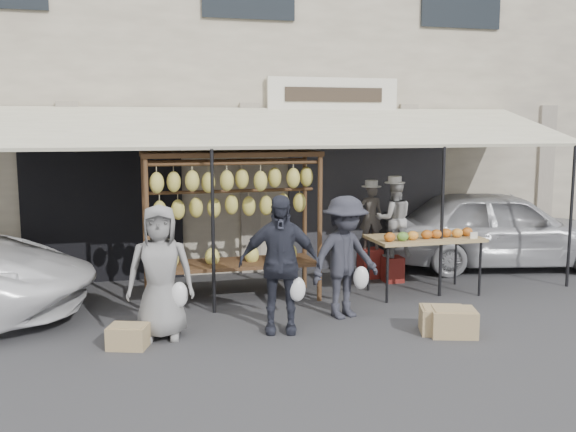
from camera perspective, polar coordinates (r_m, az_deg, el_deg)
The scene contains 16 objects.
ground_plane at distance 8.32m, azimuth 1.55°, elevation -10.27°, with size 90.00×90.00×0.00m, color #2D2D30.
shophouse at distance 14.28m, azimuth -5.92°, elevation 12.19°, with size 24.00×6.15×7.30m.
awning at distance 10.10m, azimuth -2.02°, elevation 7.82°, with size 10.00×2.35×2.92m.
banana_rack at distance 9.48m, azimuth -5.00°, elevation 1.73°, with size 2.60×0.90×2.24m.
produce_table at distance 10.14m, azimuth 12.14°, elevation -1.98°, with size 1.70×0.90×1.04m.
vendor_left at distance 11.07m, azimuth 7.37°, elevation -0.09°, with size 0.41×0.27×1.11m, color #544E49.
vendor_right at distance 10.80m, azimuth 9.40°, elevation -0.27°, with size 0.62×0.48×1.28m, color #9D9D9D.
customer_left at distance 8.03m, azimuth -11.29°, elevation -4.93°, with size 0.82×0.53×1.67m, color gray.
customer_mid at distance 8.12m, azimuth -0.77°, elevation -4.28°, with size 1.03×0.43×1.76m, color #282A36.
customer_right at distance 8.77m, azimuth 5.07°, elevation -3.67°, with size 1.08×0.62×1.68m, color #2B2C35.
stool_left at distance 11.21m, azimuth 7.30°, elevation -4.17°, with size 0.36×0.36×0.50m, color maroon.
stool_right at distance 10.96m, azimuth 9.29°, elevation -4.69°, with size 0.30×0.30×0.43m, color maroon.
crate_near_a at distance 8.47m, azimuth 13.55°, elevation -9.00°, with size 0.55×0.41×0.33m, color tan.
crate_near_b at distance 8.41m, azimuth 14.44°, elevation -9.12°, with size 0.56×0.43×0.34m, color tan.
crate_far at distance 7.96m, azimuth -14.01°, elevation -10.35°, with size 0.45×0.34×0.27m, color tan.
sedan at distance 12.47m, azimuth 18.24°, elevation -1.02°, with size 1.73×4.29×1.46m, color #B0B1B6.
Camera 1 is at (-2.23, -7.57, 2.63)m, focal length 40.00 mm.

